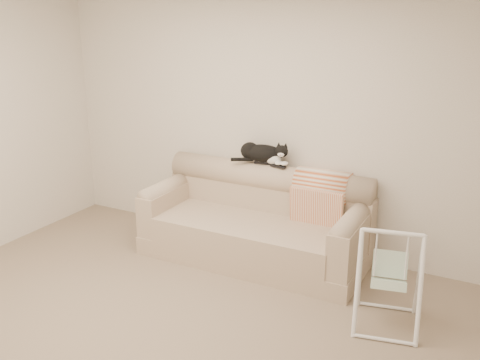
# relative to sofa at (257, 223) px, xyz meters

# --- Properties ---
(ground_plane) EXTENTS (5.00, 5.00, 0.00)m
(ground_plane) POSITION_rel_sofa_xyz_m (0.01, -1.62, -0.35)
(ground_plane) COLOR #7E6C55
(ground_plane) RESTS_ON ground
(room_shell) EXTENTS (5.04, 4.04, 2.60)m
(room_shell) POSITION_rel_sofa_xyz_m (0.01, -1.62, 1.18)
(room_shell) COLOR beige
(room_shell) RESTS_ON ground
(sofa) EXTENTS (2.20, 0.93, 0.90)m
(sofa) POSITION_rel_sofa_xyz_m (0.00, 0.00, 0.00)
(sofa) COLOR tan
(sofa) RESTS_ON ground
(remote_a) EXTENTS (0.19, 0.07, 0.03)m
(remote_a) POSITION_rel_sofa_xyz_m (-0.05, 0.24, 0.56)
(remote_a) COLOR black
(remote_a) RESTS_ON sofa
(remote_b) EXTENTS (0.18, 0.08, 0.02)m
(remote_b) POSITION_rel_sofa_xyz_m (0.13, 0.21, 0.56)
(remote_b) COLOR black
(remote_b) RESTS_ON sofa
(tuxedo_cat) EXTENTS (0.59, 0.29, 0.23)m
(tuxedo_cat) POSITION_rel_sofa_xyz_m (-0.06, 0.24, 0.66)
(tuxedo_cat) COLOR black
(tuxedo_cat) RESTS_ON sofa
(throw_blanket) EXTENTS (0.52, 0.38, 0.58)m
(throw_blanket) POSITION_rel_sofa_xyz_m (0.59, 0.23, 0.37)
(throw_blanket) COLOR #C45726
(throw_blanket) RESTS_ON sofa
(baby_swing) EXTENTS (0.58, 0.61, 0.81)m
(baby_swing) POSITION_rel_sofa_xyz_m (1.45, -0.65, 0.05)
(baby_swing) COLOR white
(baby_swing) RESTS_ON ground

